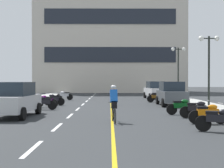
{
  "coord_description": "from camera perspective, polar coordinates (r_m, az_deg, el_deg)",
  "views": [
    {
      "loc": [
        0.14,
        -2.53,
        1.88
      ],
      "look_at": [
        0.26,
        14.58,
        1.71
      ],
      "focal_mm": 49.48,
      "sensor_mm": 36.0,
      "label": 1
    }
  ],
  "objects": [
    {
      "name": "centre_line_yellow",
      "position": [
        26.6,
        -0.17,
        -3.46
      ],
      "size": [
        0.12,
        66.0,
        0.01
      ],
      "primitive_type": "cube",
      "color": "gold",
      "rests_on": "ground"
    },
    {
      "name": "lane_dash_10",
      "position": [
        44.62,
        -3.15,
        -1.82
      ],
      "size": [
        0.14,
        2.2,
        0.01
      ],
      "primitive_type": "cube",
      "color": "silver",
      "rests_on": "ground"
    },
    {
      "name": "office_building",
      "position": [
        53.01,
        -0.34,
        9.23
      ],
      "size": [
        24.11,
        9.88,
        19.68
      ],
      "color": "beige",
      "rests_on": "ground"
    },
    {
      "name": "motorcycle_11",
      "position": [
        30.56,
        -8.8,
        -2.06
      ],
      "size": [
        1.69,
        0.64,
        0.92
      ],
      "color": "black",
      "rests_on": "ground"
    },
    {
      "name": "lane_dash_2",
      "position": [
        12.85,
        -10.09,
        -7.83
      ],
      "size": [
        0.14,
        2.2,
        0.01
      ],
      "primitive_type": "cube",
      "color": "silver",
      "rests_on": "ground"
    },
    {
      "name": "parked_car_far",
      "position": [
        32.77,
        8.01,
        -1.1
      ],
      "size": [
        2.19,
        4.32,
        1.82
      ],
      "color": "black",
      "rests_on": "ground"
    },
    {
      "name": "motorcycle_5",
      "position": [
        17.61,
        12.74,
        -4.02
      ],
      "size": [
        1.7,
        0.6,
        0.92
      ],
      "color": "black",
      "rests_on": "ground"
    },
    {
      "name": "motorcycle_7",
      "position": [
        22.17,
        -12.05,
        -3.07
      ],
      "size": [
        1.68,
        0.65,
        0.92
      ],
      "color": "black",
      "rests_on": "ground"
    },
    {
      "name": "motorcycle_2",
      "position": [
        12.01,
        19.19,
        -6.19
      ],
      "size": [
        1.65,
        0.75,
        0.92
      ],
      "color": "black",
      "rests_on": "ground"
    },
    {
      "name": "lane_dash_3",
      "position": [
        16.77,
        -7.78,
        -5.85
      ],
      "size": [
        0.14,
        2.2,
        0.01
      ],
      "primitive_type": "cube",
      "color": "silver",
      "rests_on": "ground"
    },
    {
      "name": "motorcycle_3",
      "position": [
        14.14,
        17.35,
        -5.16
      ],
      "size": [
        1.7,
        0.6,
        0.92
      ],
      "color": "black",
      "rests_on": "ground"
    },
    {
      "name": "motorcycle_10",
      "position": [
        28.79,
        8.38,
        -2.22
      ],
      "size": [
        1.7,
        0.6,
        0.92
      ],
      "color": "black",
      "rests_on": "ground"
    },
    {
      "name": "motorcycle_9",
      "position": [
        27.09,
        8.3,
        -2.4
      ],
      "size": [
        1.7,
        0.6,
        0.92
      ],
      "color": "black",
      "rests_on": "ground"
    },
    {
      "name": "cyclist_rider",
      "position": [
        13.97,
        0.33,
        -3.5
      ],
      "size": [
        0.42,
        1.77,
        1.71
      ],
      "color": "black",
      "rests_on": "ground"
    },
    {
      "name": "ground_plane",
      "position": [
        23.61,
        -0.75,
        -3.98
      ],
      "size": [
        140.0,
        140.0,
        0.0
      ],
      "primitive_type": "plane",
      "color": "#2D3033"
    },
    {
      "name": "lane_dash_6",
      "position": [
        28.67,
        -4.69,
        -3.17
      ],
      "size": [
        0.14,
        2.2,
        0.01
      ],
      "primitive_type": "cube",
      "color": "silver",
      "rests_on": "ground"
    },
    {
      "name": "lane_dash_1",
      "position": [
        8.99,
        -14.46,
        -11.5
      ],
      "size": [
        0.14,
        2.2,
        0.01
      ],
      "primitive_type": "cube",
      "color": "silver",
      "rests_on": "ground"
    },
    {
      "name": "lane_dash_4",
      "position": [
        20.73,
        -6.35,
        -4.61
      ],
      "size": [
        0.14,
        2.2,
        0.01
      ],
      "primitive_type": "cube",
      "color": "silver",
      "rests_on": "ground"
    },
    {
      "name": "motorcycle_4",
      "position": [
        16.08,
        15.44,
        -4.46
      ],
      "size": [
        1.69,
        0.6,
        0.92
      ],
      "color": "black",
      "rests_on": "ground"
    },
    {
      "name": "lane_dash_5",
      "position": [
        24.7,
        -5.39,
        -3.77
      ],
      "size": [
        0.14,
        2.2,
        0.01
      ],
      "primitive_type": "cube",
      "color": "silver",
      "rests_on": "ground"
    },
    {
      "name": "parked_car_near",
      "position": [
        16.83,
        -17.52,
        -2.73
      ],
      "size": [
        2.04,
        4.26,
        1.82
      ],
      "color": "black",
      "rests_on": "ground"
    },
    {
      "name": "motorcycle_6",
      "position": [
        20.58,
        -12.47,
        -3.35
      ],
      "size": [
        1.7,
        0.6,
        0.92
      ],
      "color": "black",
      "rests_on": "ground"
    },
    {
      "name": "street_lamp_mid",
      "position": [
        22.55,
        17.48,
        5.24
      ],
      "size": [
        1.46,
        0.36,
        4.89
      ],
      "color": "black",
      "rests_on": "curb_right"
    },
    {
      "name": "lane_dash_7",
      "position": [
        32.66,
        -4.17,
        -2.71
      ],
      "size": [
        0.14,
        2.2,
        0.01
      ],
      "primitive_type": "cube",
      "color": "silver",
      "rests_on": "ground"
    },
    {
      "name": "curb_left",
      "position": [
        27.59,
        -15.86,
        -3.22
      ],
      "size": [
        2.4,
        72.0,
        0.12
      ],
      "primitive_type": "cube",
      "color": "#A8A8A3",
      "rests_on": "ground"
    },
    {
      "name": "motorcycle_8",
      "position": [
        24.1,
        -10.67,
        -2.77
      ],
      "size": [
        1.67,
        0.7,
        0.92
      ],
      "color": "black",
      "rests_on": "ground"
    },
    {
      "name": "lane_dash_11",
      "position": [
        48.61,
        -2.93,
        -1.62
      ],
      "size": [
        0.14,
        2.2,
        0.01
      ],
      "primitive_type": "cube",
      "color": "silver",
      "rests_on": "ground"
    },
    {
      "name": "parked_car_mid",
      "position": [
        23.79,
        10.93,
        -1.75
      ],
      "size": [
        1.94,
        4.21,
        1.82
      ],
      "color": "black",
      "rests_on": "ground"
    },
    {
      "name": "curb_right",
      "position": [
        27.51,
        14.49,
        -3.22
      ],
      "size": [
        2.4,
        72.0,
        0.12
      ],
      "primitive_type": "cube",
      "color": "#A8A8A3",
      "rests_on": "ground"
    },
    {
      "name": "street_lamp_far",
      "position": [
        32.15,
        12.15,
        4.17
      ],
      "size": [
        1.46,
        0.36,
        5.17
      ],
      "color": "black",
      "rests_on": "curb_right"
    },
    {
      "name": "lane_dash_9",
      "position": [
        40.63,
        -3.43,
        -2.06
      ],
      "size": [
        0.14,
        2.2,
        0.01
      ],
      "primitive_type": "cube",
      "color": "silver",
      "rests_on": "ground"
    },
    {
      "name": "lane_dash_8",
      "position": [
        36.64,
        -3.76,
        -2.35
      ],
      "size": [
        0.14,
        2.2,
        0.01
      ],
      "primitive_type": "cube",
      "color": "silver",
      "rests_on": "ground"
    }
  ]
}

